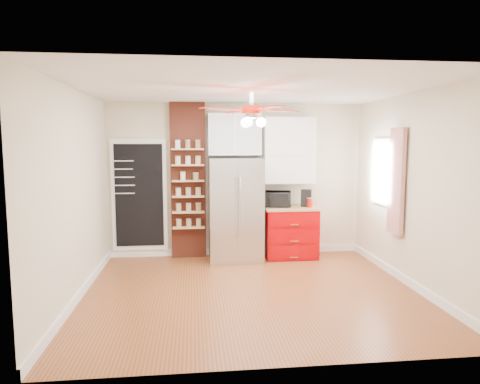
{
  "coord_description": "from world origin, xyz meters",
  "views": [
    {
      "loc": [
        -0.76,
        -5.56,
        2.0
      ],
      "look_at": [
        -0.05,
        0.9,
        1.26
      ],
      "focal_mm": 32.0,
      "sensor_mm": 36.0,
      "label": 1
    }
  ],
  "objects": [
    {
      "name": "fridge",
      "position": [
        -0.05,
        1.63,
        0.88
      ],
      "size": [
        0.9,
        0.7,
        1.75
      ],
      "primitive_type": "cube",
      "color": "silver",
      "rests_on": "floor"
    },
    {
      "name": "ceiling_fan",
      "position": [
        0.0,
        0.0,
        2.42
      ],
      "size": [
        1.4,
        1.4,
        0.44
      ],
      "color": "silver",
      "rests_on": "ceiling"
    },
    {
      "name": "canister_left",
      "position": [
        1.23,
        1.56,
        0.98
      ],
      "size": [
        0.12,
        0.12,
        0.15
      ],
      "primitive_type": "cylinder",
      "rotation": [
        0.0,
        0.0,
        0.25
      ],
      "color": "#AE0F09",
      "rests_on": "red_cabinet"
    },
    {
      "name": "brick_pillar",
      "position": [
        -0.85,
        1.92,
        1.35
      ],
      "size": [
        0.6,
        0.16,
        2.7
      ],
      "primitive_type": "cube",
      "color": "maroon",
      "rests_on": "floor"
    },
    {
      "name": "upper_glass_cabinet",
      "position": [
        -0.05,
        1.82,
        2.15
      ],
      "size": [
        0.9,
        0.35,
        0.7
      ],
      "primitive_type": "cube",
      "color": "white",
      "rests_on": "wall_back"
    },
    {
      "name": "wall_back",
      "position": [
        0.0,
        2.0,
        1.35
      ],
      "size": [
        4.5,
        0.02,
        2.7
      ],
      "primitive_type": "cube",
      "color": "beige",
      "rests_on": "floor"
    },
    {
      "name": "curtain",
      "position": [
        2.18,
        0.35,
        1.45
      ],
      "size": [
        0.06,
        0.4,
        1.55
      ],
      "primitive_type": "cube",
      "color": "#B32217",
      "rests_on": "wall_right"
    },
    {
      "name": "window",
      "position": [
        2.23,
        0.9,
        1.55
      ],
      "size": [
        0.04,
        0.75,
        1.05
      ],
      "primitive_type": "cube",
      "color": "white",
      "rests_on": "wall_right"
    },
    {
      "name": "pantry_jar_oats",
      "position": [
        -0.94,
        1.77,
        1.44
      ],
      "size": [
        0.12,
        0.12,
        0.13
      ],
      "primitive_type": "cylinder",
      "rotation": [
        0.0,
        0.0,
        -0.43
      ],
      "color": "#EEEDB6",
      "rests_on": "brick_pillar"
    },
    {
      "name": "wall_right",
      "position": [
        2.25,
        0.0,
        1.35
      ],
      "size": [
        0.02,
        4.0,
        2.7
      ],
      "primitive_type": "cube",
      "color": "beige",
      "rests_on": "floor"
    },
    {
      "name": "coffee_maker",
      "position": [
        1.2,
        1.69,
        1.05
      ],
      "size": [
        0.23,
        0.24,
        0.3
      ],
      "primitive_type": "cube",
      "rotation": [
        0.0,
        0.0,
        -0.36
      ],
      "color": "black",
      "rests_on": "red_cabinet"
    },
    {
      "name": "chalkboard",
      "position": [
        -1.7,
        1.96,
        1.1
      ],
      "size": [
        0.95,
        0.05,
        1.95
      ],
      "color": "white",
      "rests_on": "wall_back"
    },
    {
      "name": "toaster_oven",
      "position": [
        0.68,
        1.71,
        1.03
      ],
      "size": [
        0.54,
        0.42,
        0.27
      ],
      "primitive_type": "imported",
      "rotation": [
        0.0,
        0.0,
        -0.21
      ],
      "color": "black",
      "rests_on": "red_cabinet"
    },
    {
      "name": "wall_front",
      "position": [
        0.0,
        -2.0,
        1.35
      ],
      "size": [
        4.5,
        0.02,
        2.7
      ],
      "primitive_type": "cube",
      "color": "beige",
      "rests_on": "floor"
    },
    {
      "name": "wall_left",
      "position": [
        -2.25,
        0.0,
        1.35
      ],
      "size": [
        0.02,
        4.0,
        2.7
      ],
      "primitive_type": "cube",
      "color": "beige",
      "rests_on": "floor"
    },
    {
      "name": "pantry_jar_beans",
      "position": [
        -0.72,
        1.76,
        1.43
      ],
      "size": [
        0.1,
        0.1,
        0.11
      ],
      "primitive_type": "cylinder",
      "rotation": [
        0.0,
        0.0,
        0.04
      ],
      "color": "olive",
      "rests_on": "brick_pillar"
    },
    {
      "name": "upper_shelf_unit",
      "position": [
        0.92,
        1.85,
        1.88
      ],
      "size": [
        0.9,
        0.3,
        1.15
      ],
      "primitive_type": "cube",
      "color": "white",
      "rests_on": "wall_back"
    },
    {
      "name": "canister_right",
      "position": [
        1.27,
        1.74,
        0.98
      ],
      "size": [
        0.13,
        0.13,
        0.15
      ],
      "primitive_type": "cylinder",
      "rotation": [
        0.0,
        0.0,
        0.42
      ],
      "color": "#AE2909",
      "rests_on": "red_cabinet"
    },
    {
      "name": "red_cabinet",
      "position": [
        0.92,
        1.68,
        0.45
      ],
      "size": [
        0.94,
        0.64,
        0.9
      ],
      "color": "#A30004",
      "rests_on": "floor"
    },
    {
      "name": "floor",
      "position": [
        0.0,
        0.0,
        0.0
      ],
      "size": [
        4.5,
        4.5,
        0.0
      ],
      "primitive_type": "plane",
      "color": "brown",
      "rests_on": "ground"
    },
    {
      "name": "ceiling",
      "position": [
        0.0,
        0.0,
        2.7
      ],
      "size": [
        4.5,
        4.5,
        0.0
      ],
      "primitive_type": "plane",
      "color": "white",
      "rests_on": "wall_back"
    }
  ]
}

